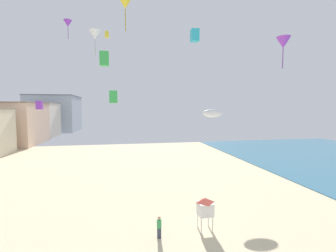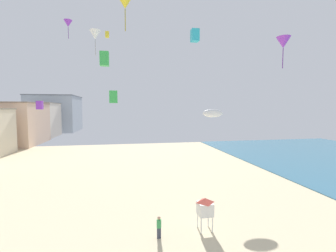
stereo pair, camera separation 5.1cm
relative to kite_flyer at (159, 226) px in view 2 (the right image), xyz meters
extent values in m
cube|color=beige|center=(-31.10, 52.03, 4.52)|extent=(12.81, 17.00, 10.87)
cube|color=#89715E|center=(-31.10, 52.03, 10.11)|extent=(13.07, 17.34, 0.30)
cube|color=silver|center=(-31.10, 69.26, 4.74)|extent=(11.56, 13.76, 11.31)
cube|color=gray|center=(-31.10, 69.26, 10.54)|extent=(11.79, 14.04, 0.30)
cube|color=#ADB7C1|center=(-31.10, 90.42, 6.46)|extent=(17.98, 21.76, 14.75)
cube|color=slate|center=(-31.10, 90.42, 13.98)|extent=(18.34, 22.19, 0.30)
cube|color=#383D4C|center=(0.00, 0.00, -0.52)|extent=(0.28, 0.18, 0.80)
cylinder|color=#389951|center=(0.00, 0.00, 0.18)|extent=(0.34, 0.34, 0.60)
sphere|color=tan|center=(0.00, 0.00, 0.60)|extent=(0.24, 0.24, 0.24)
cylinder|color=white|center=(3.25, 0.06, -0.32)|extent=(0.10, 0.10, 1.20)
cylinder|color=white|center=(4.15, 0.06, -0.32)|extent=(0.10, 0.10, 1.20)
cylinder|color=white|center=(3.25, 0.96, -0.32)|extent=(0.10, 0.10, 1.20)
cylinder|color=white|center=(4.15, 0.96, -0.32)|extent=(0.10, 0.10, 1.20)
cube|color=white|center=(3.70, 0.51, 0.78)|extent=(1.10, 1.10, 1.00)
pyramid|color=#D14C3D|center=(3.70, 0.51, 1.46)|extent=(1.10, 1.10, 0.35)
cone|color=purple|center=(10.60, 1.29, 14.00)|extent=(1.13, 1.13, 0.92)
cylinder|color=#63278B|center=(10.60, 1.29, 12.71)|extent=(0.06, 0.06, 1.64)
cube|color=green|center=(-3.42, 7.82, 9.73)|extent=(0.78, 0.78, 1.22)
cube|color=purple|center=(-14.20, 19.86, 9.07)|extent=(0.76, 0.76, 1.20)
cone|color=white|center=(-6.32, 19.34, 19.15)|extent=(1.57, 1.57, 1.28)
cylinder|color=#A4A4A4|center=(-6.32, 19.34, 17.37)|extent=(0.09, 0.09, 2.28)
cube|color=#2DB7CC|center=(6.48, 12.60, 17.74)|extent=(0.96, 0.96, 1.51)
cube|color=yellow|center=(-4.98, 24.62, 20.88)|extent=(0.60, 0.60, 0.95)
cone|color=purple|center=(-9.91, 19.17, 20.43)|extent=(1.13, 1.13, 0.92)
cylinder|color=#63278B|center=(-9.91, 19.17, 19.15)|extent=(0.06, 0.06, 1.64)
ellipsoid|color=white|center=(8.09, 10.27, 8.02)|extent=(2.53, 0.70, 0.98)
cube|color=green|center=(-4.40, 10.17, 13.93)|extent=(0.94, 0.94, 1.48)
cone|color=yellow|center=(-2.22, 0.89, 15.96)|extent=(1.05, 1.05, 0.86)
cylinder|color=#A49220|center=(-2.22, 0.89, 14.77)|extent=(0.06, 0.06, 1.52)
camera|label=1|loc=(-2.44, -16.26, 8.52)|focal=24.94mm
camera|label=2|loc=(-2.39, -16.27, 8.52)|focal=24.94mm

